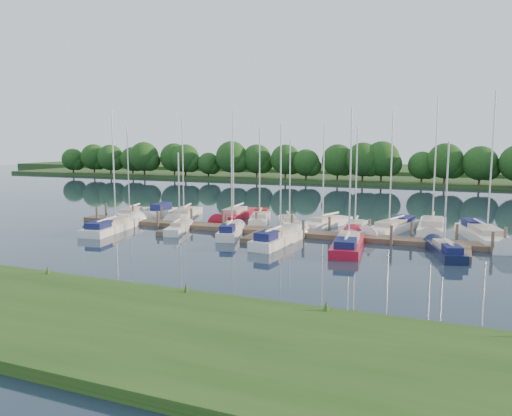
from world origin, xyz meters
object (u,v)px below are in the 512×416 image
at_px(dock, 266,232).
at_px(sailboat_s_2, 231,232).
at_px(motorboat, 160,212).
at_px(sailboat_n_5, 289,224).
at_px(sailboat_n_0, 131,215).

distance_m(dock, sailboat_s_2, 3.13).
xyz_separation_m(motorboat, sailboat_n_5, (15.44, -1.34, -0.07)).
distance_m(sailboat_n_0, motorboat, 3.30).
relative_size(motorboat, sailboat_s_2, 0.64).
distance_m(dock, sailboat_n_0, 17.33).
bearing_deg(sailboat_s_2, sailboat_n_5, 49.89).
bearing_deg(dock, sailboat_n_5, 83.32).
distance_m(motorboat, sailboat_n_5, 15.50).
height_order(motorboat, sailboat_n_5, sailboat_n_5).
xyz_separation_m(dock, sailboat_s_2, (-2.50, -1.88, 0.14)).
bearing_deg(sailboat_s_2, motorboat, 132.16).
distance_m(dock, motorboat, 16.07).
bearing_deg(motorboat, sailboat_n_0, 47.92).
relative_size(motorboat, sailboat_n_5, 0.64).
height_order(dock, sailboat_n_0, sailboat_n_0).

